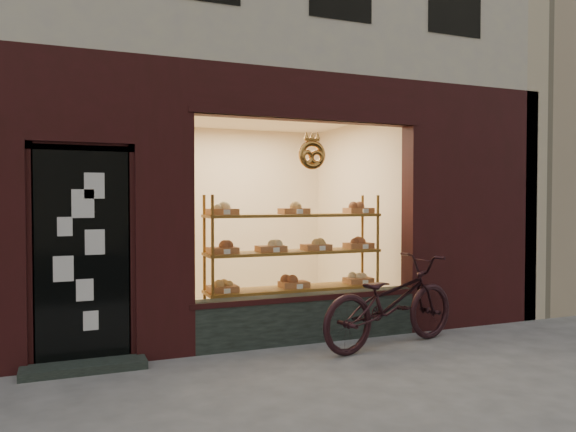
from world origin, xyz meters
name	(u,v)px	position (x,y,z in m)	size (l,w,h in m)	color
ground	(367,411)	(0.00, 0.00, 0.00)	(90.00, 90.00, 0.00)	#505050
display_shelf	(294,264)	(0.45, 2.55, 0.85)	(2.20, 0.45, 1.70)	brown
bicycle	(390,301)	(1.21, 1.57, 0.51)	(0.67, 1.92, 1.01)	black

